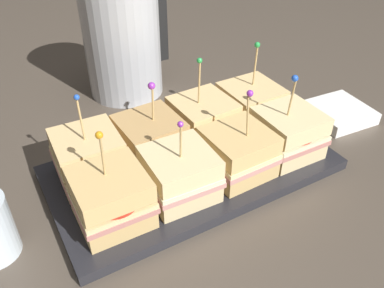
{
  "coord_description": "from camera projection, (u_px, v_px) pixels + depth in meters",
  "views": [
    {
      "loc": [
        -0.26,
        -0.46,
        0.45
      ],
      "look_at": [
        0.0,
        0.0,
        0.06
      ],
      "focal_mm": 38.0,
      "sensor_mm": 36.0,
      "label": 1
    }
  ],
  "objects": [
    {
      "name": "sandwich_back_far_left",
      "position": [
        89.0,
        157.0,
        0.63
      ],
      "size": [
        0.11,
        0.11,
        0.15
      ],
      "color": "#DBB77A",
      "rests_on": "serving_platter"
    },
    {
      "name": "sandwich_front_center_right",
      "position": [
        238.0,
        152.0,
        0.64
      ],
      "size": [
        0.1,
        0.1,
        0.15
      ],
      "color": "tan",
      "rests_on": "serving_platter"
    },
    {
      "name": "serving_platter",
      "position": [
        192.0,
        168.0,
        0.68
      ],
      "size": [
        0.47,
        0.25,
        0.02
      ],
      "color": "#232328",
      "rests_on": "ground_plane"
    },
    {
      "name": "sandwich_front_center_left",
      "position": [
        180.0,
        174.0,
        0.6
      ],
      "size": [
        0.1,
        0.1,
        0.13
      ],
      "color": "beige",
      "rests_on": "serving_platter"
    },
    {
      "name": "kettle_steel",
      "position": [
        123.0,
        40.0,
        0.85
      ],
      "size": [
        0.18,
        0.16,
        0.26
      ],
      "color": "#B7BABF",
      "rests_on": "ground_plane"
    },
    {
      "name": "ground_plane",
      "position": [
        192.0,
        172.0,
        0.69
      ],
      "size": [
        6.0,
        6.0,
        0.0
      ],
      "primitive_type": "plane",
      "color": "#4C4238"
    },
    {
      "name": "sandwich_back_far_right",
      "position": [
        251.0,
        106.0,
        0.75
      ],
      "size": [
        0.1,
        0.1,
        0.16
      ],
      "color": "#DBB77A",
      "rests_on": "serving_platter"
    },
    {
      "name": "sandwich_front_far_left",
      "position": [
        111.0,
        198.0,
        0.56
      ],
      "size": [
        0.1,
        0.1,
        0.15
      ],
      "color": "tan",
      "rests_on": "serving_platter"
    },
    {
      "name": "sandwich_front_far_right",
      "position": [
        288.0,
        133.0,
        0.68
      ],
      "size": [
        0.1,
        0.1,
        0.15
      ],
      "color": "beige",
      "rests_on": "serving_platter"
    },
    {
      "name": "sandwich_back_center_right",
      "position": [
        203.0,
        121.0,
        0.71
      ],
      "size": [
        0.1,
        0.1,
        0.16
      ],
      "color": "#DBB77A",
      "rests_on": "serving_platter"
    },
    {
      "name": "sandwich_back_center_left",
      "position": [
        150.0,
        139.0,
        0.67
      ],
      "size": [
        0.11,
        0.11,
        0.14
      ],
      "color": "tan",
      "rests_on": "serving_platter"
    },
    {
      "name": "napkin_stack",
      "position": [
        338.0,
        112.0,
        0.82
      ],
      "size": [
        0.12,
        0.12,
        0.02
      ],
      "color": "white",
      "rests_on": "ground_plane"
    }
  ]
}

